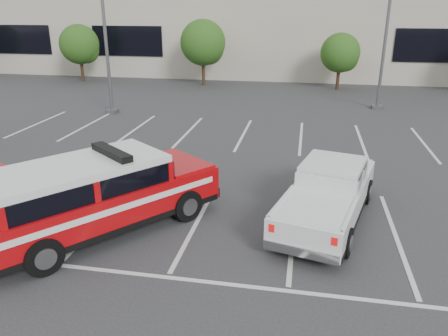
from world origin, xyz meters
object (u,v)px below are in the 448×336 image
object	(u,v)px
tree_left	(81,46)
white_pickup	(327,199)
tree_mid_right	(341,54)
light_pole_mid	(388,16)
tree_mid_left	(204,44)
fire_chief_suv	(98,200)
light_pole_left	(104,17)
convention_building	(282,17)

from	to	relation	value
tree_left	white_pickup	world-z (taller)	tree_left
tree_mid_right	light_pole_mid	xyz separation A→B (m)	(1.91, -6.05, 2.68)
tree_mid_left	fire_chief_suv	size ratio (longest dim) A/B	0.76
light_pole_left	white_pickup	xyz separation A→B (m)	(11.59, -11.28, -4.54)
tree_left	fire_chief_suv	world-z (taller)	tree_left
convention_building	white_pickup	bearing A→B (deg)	-83.75
tree_mid_left	fire_chief_suv	world-z (taller)	tree_mid_left
tree_mid_left	fire_chief_suv	xyz separation A→B (m)	(2.44, -23.10, -2.13)
tree_left	light_pole_left	size ratio (longest dim) A/B	0.43
convention_building	tree_mid_right	world-z (taller)	convention_building
tree_mid_right	white_pickup	xyz separation A→B (m)	(-1.50, -21.32, -1.85)
tree_mid_left	white_pickup	xyz separation A→B (m)	(8.50, -21.32, -2.39)
tree_left	light_pole_mid	xyz separation A→B (m)	(21.91, -6.05, 2.41)
convention_building	white_pickup	world-z (taller)	convention_building
light_pole_mid	convention_building	bearing A→B (deg)	113.26
tree_mid_right	white_pickup	size ratio (longest dim) A/B	0.71
convention_building	light_pole_mid	xyz separation A→B (m)	(6.82, -15.86, 0.47)
light_pole_mid	fire_chief_suv	size ratio (longest dim) A/B	1.60
fire_chief_suv	light_pole_mid	bearing A→B (deg)	98.81
tree_mid_left	light_pole_left	distance (m)	10.73
tree_left	fire_chief_suv	size ratio (longest dim) A/B	0.69
tree_mid_left	light_pole_mid	bearing A→B (deg)	-26.92
tree_mid_right	light_pole_mid	bearing A→B (deg)	-72.48
white_pickup	fire_chief_suv	bearing A→B (deg)	-149.33
light_pole_left	tree_mid_left	bearing A→B (deg)	72.90
convention_building	light_pole_mid	bearing A→B (deg)	-66.74
tree_mid_right	light_pole_mid	size ratio (longest dim) A/B	0.39
light_pole_left	light_pole_mid	bearing A→B (deg)	14.93
light_pole_mid	tree_mid_left	bearing A→B (deg)	153.08
tree_mid_right	white_pickup	bearing A→B (deg)	-94.02
convention_building	tree_left	xyz separation A→B (m)	(-15.09, -9.82, -1.95)
white_pickup	light_pole_left	bearing A→B (deg)	150.08
convention_building	tree_left	world-z (taller)	convention_building
tree_left	light_pole_mid	size ratio (longest dim) A/B	0.43
convention_building	light_pole_left	bearing A→B (deg)	-112.39
tree_left	tree_mid_left	distance (m)	10.00
tree_left	light_pole_left	xyz separation A→B (m)	(6.91, -10.05, 2.41)
tree_mid_right	tree_left	bearing A→B (deg)	180.00
tree_mid_right	fire_chief_suv	xyz separation A→B (m)	(-7.56, -23.10, -1.60)
tree_mid_left	tree_mid_right	world-z (taller)	tree_mid_left
fire_chief_suv	white_pickup	world-z (taller)	fire_chief_suv
tree_left	tree_mid_right	world-z (taller)	tree_left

